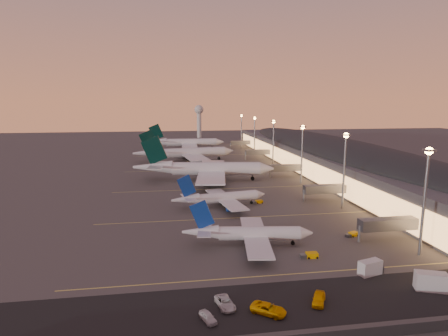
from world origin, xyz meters
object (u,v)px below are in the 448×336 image
Objects in this scene: airliner_wide_mid at (185,153)px; airliner_wide_far at (185,143)px; airliner_narrow_north at (220,198)px; baggage_tug_b at (352,234)px; catering_truck_b at (433,282)px; service_van_b at (269,309)px; airliner_wide_near at (204,169)px; airliner_narrow_south at (248,234)px; service_van_c at (225,303)px; baggage_tug_c at (258,202)px; catering_truck_a at (371,268)px; service_van_a at (208,317)px; service_van_d at (319,299)px; radar_tower at (199,116)px; baggage_tug_a at (310,255)px.

airliner_wide_mid reaches higher than airliner_wide_far.
airliner_narrow_north is 8.52× the size of baggage_tug_b.
catering_truck_b is (32.36, -64.05, -1.47)m from airliner_narrow_north.
airliner_wide_near is at bearing 36.62° from service_van_b.
service_van_c is at bearing -102.15° from airliner_narrow_south.
airliner_narrow_north reaches higher than baggage_tug_c.
airliner_narrow_south is at bearing -115.48° from baggage_tug_c.
airliner_narrow_south is 5.68× the size of catering_truck_a.
catering_truck_a reaches higher than baggage_tug_b.
catering_truck_b is (39.16, -166.58, -3.45)m from airliner_wide_mid.
service_van_c is at bearing 178.04° from catering_truck_a.
airliner_wide_near reaches higher than baggage_tug_c.
airliner_wide_near is 57.99m from airliner_wide_mid.
service_van_a is 5.25m from service_van_c.
baggage_tug_b is 0.68× the size of catering_truck_a.
service_van_c is 17.05m from service_van_d.
airliner_wide_near is 208.20m from radar_tower.
service_van_a reaches higher than baggage_tug_c.
airliner_wide_far reaches higher than service_van_b.
catering_truck_b reaches higher than baggage_tug_c.
airliner_wide_near is 92.06m from baggage_tug_a.
service_van_c is (-7.19, -108.60, -4.58)m from airliner_wide_near.
radar_tower is 8.16× the size of baggage_tug_b.
airliner_narrow_south is 4.93× the size of catering_truck_b.
baggage_tug_b is 54.61m from service_van_a.
airliner_narrow_south is 0.55× the size of airliner_wide_far.
service_van_c is (-10.21, -27.84, -2.29)m from airliner_narrow_south.
airliner_wide_far is 229.01m from service_van_b.
service_van_d is (-22.57, -31.04, 0.38)m from baggage_tug_b.
baggage_tug_b is 38.38m from service_van_d.
airliner_narrow_north reaches higher than service_van_a.
airliner_narrow_north is 161.96m from airliner_wide_far.
airliner_wide_mid is at bearing 38.58° from service_van_b.
airliner_wide_mid is 161.44m from catering_truck_a.
catering_truck_a is 18.10m from service_van_d.
service_van_d is (6.79, -29.21, -2.19)m from airliner_narrow_south.
catering_truck_b is at bearing -86.86° from radar_tower.
airliner_wide_near is 113.95m from catering_truck_b.
baggage_tug_a is at bearing 117.95° from catering_truck_a.
airliner_wide_near is at bearing -86.23° from airliner_wide_far.
radar_tower reaches higher than catering_truck_b.
radar_tower is 308.40m from catering_truck_a.
catering_truck_b is at bearing -107.51° from baggage_tug_b.
baggage_tug_b is at bearing 56.39° from catering_truck_a.
airliner_narrow_north is 5.45× the size of service_van_b.
airliner_wide_far is 1.88× the size of radar_tower.
radar_tower is 5.22× the size of service_van_b.
airliner_wide_near is at bearing 63.09° from service_van_a.
service_van_d reaches higher than baggage_tug_a.
airliner_narrow_north is at bearing 58.66° from service_van_a.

